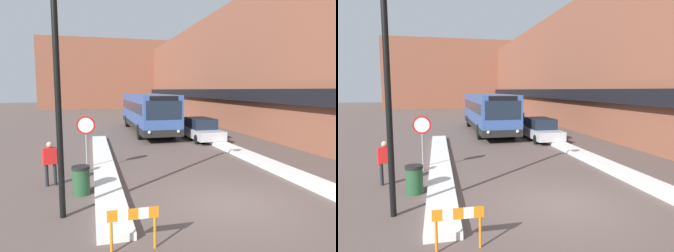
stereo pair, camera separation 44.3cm
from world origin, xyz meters
TOP-DOWN VIEW (x-y plane):
  - ground_plane at (0.00, 0.00)m, footprint 160.00×160.00m
  - building_row_right at (9.98, 24.00)m, footprint 5.50×60.00m
  - building_backdrop_far at (0.00, 51.23)m, footprint 26.00×8.00m
  - snow_bank_left at (-3.60, 5.91)m, footprint 0.90×14.92m
  - snow_bank_right at (3.60, 4.21)m, footprint 0.90×11.15m
  - city_bus at (0.34, 16.12)m, footprint 2.66×12.16m
  - parked_car_front at (3.20, 11.18)m, footprint 1.81×4.59m
  - parked_car_middle at (3.20, 19.02)m, footprint 1.85×4.74m
  - stop_sign at (-4.31, 4.79)m, footprint 0.76×0.08m
  - street_lamp at (-4.62, 0.22)m, footprint 1.46×0.36m
  - pedestrian at (-5.55, 3.17)m, footprint 0.51×0.29m
  - trash_bin at (-4.47, 1.97)m, footprint 0.59×0.59m
  - construction_barricade at (-3.28, -1.96)m, footprint 1.10×0.06m

SIDE VIEW (x-z plane):
  - ground_plane at x=0.00m, z-range 0.00..0.00m
  - snow_bank_left at x=-3.60m, z-range 0.00..0.20m
  - snow_bank_right at x=3.60m, z-range 0.00..0.22m
  - trash_bin at x=-4.47m, z-range 0.00..0.95m
  - construction_barricade at x=-3.28m, z-range 0.20..1.14m
  - parked_car_middle at x=3.20m, z-range 0.00..1.36m
  - parked_car_front at x=3.20m, z-range -0.01..1.50m
  - pedestrian at x=-5.55m, z-range 0.16..1.78m
  - city_bus at x=0.34m, z-range 0.15..3.24m
  - stop_sign at x=-4.31m, z-range 0.53..2.89m
  - street_lamp at x=-4.62m, z-range 0.76..7.04m
  - building_row_right at x=9.98m, z-range -0.02..10.76m
  - building_backdrop_far at x=0.00m, z-range 0.00..12.60m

